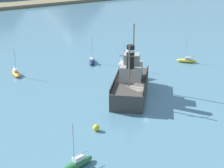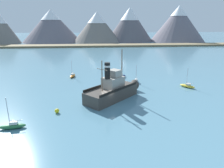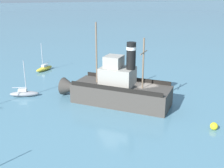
{
  "view_description": "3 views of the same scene",
  "coord_description": "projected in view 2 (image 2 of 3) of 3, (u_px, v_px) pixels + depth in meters",
  "views": [
    {
      "loc": [
        -29.19,
        -32.13,
        19.2
      ],
      "look_at": [
        -1.67,
        3.94,
        2.04
      ],
      "focal_mm": 55.0,
      "sensor_mm": 36.0,
      "label": 1
    },
    {
      "loc": [
        -2.52,
        -35.43,
        15.05
      ],
      "look_at": [
        0.96,
        2.67,
        3.3
      ],
      "focal_mm": 32.0,
      "sensor_mm": 36.0,
      "label": 2
    },
    {
      "loc": [
        -28.59,
        16.76,
        13.53
      ],
      "look_at": [
        2.01,
        3.55,
        2.31
      ],
      "focal_mm": 45.0,
      "sensor_mm": 36.0,
      "label": 3
    }
  ],
  "objects": [
    {
      "name": "sailboat_green",
      "position": [
        12.0,
        126.0,
        29.58
      ],
      "size": [
        3.9,
        1.51,
        4.9
      ],
      "color": "#286B3D",
      "rests_on": "ground"
    },
    {
      "name": "shoreline_strip",
      "position": [
        97.0,
        46.0,
        132.68
      ],
      "size": [
        240.0,
        12.0,
        1.2
      ],
      "primitive_type": "cube",
      "color": "#7A6B4C",
      "rests_on": "ground"
    },
    {
      "name": "sailboat_orange",
      "position": [
        72.0,
        76.0,
        57.81
      ],
      "size": [
        1.72,
        3.93,
        4.9
      ],
      "color": "orange",
      "rests_on": "ground"
    },
    {
      "name": "old_tugboat",
      "position": [
        113.0,
        90.0,
        41.03
      ],
      "size": [
        12.71,
        12.43,
        9.9
      ],
      "color": "#423D38",
      "rests_on": "ground"
    },
    {
      "name": "ground_plane",
      "position": [
        108.0,
        105.0,
        38.37
      ],
      "size": [
        600.0,
        600.0,
        0.0
      ],
      "primitive_type": "plane",
      "color": "teal"
    },
    {
      "name": "sailboat_grey",
      "position": [
        136.0,
        81.0,
        51.94
      ],
      "size": [
        2.24,
        3.95,
        4.9
      ],
      "color": "gray",
      "rests_on": "ground"
    },
    {
      "name": "mountain_ridge",
      "position": [
        104.0,
        25.0,
        161.52
      ],
      "size": [
        175.41,
        53.76,
        28.52
      ],
      "color": "slate",
      "rests_on": "ground"
    },
    {
      "name": "sailboat_yellow",
      "position": [
        187.0,
        86.0,
        48.38
      ],
      "size": [
        3.19,
        3.68,
        4.9
      ],
      "color": "gold",
      "rests_on": "ground"
    },
    {
      "name": "mooring_buoy",
      "position": [
        57.0,
        111.0,
        34.69
      ],
      "size": [
        0.78,
        0.78,
        0.78
      ],
      "primitive_type": "sphere",
      "color": "yellow",
      "rests_on": "ground"
    },
    {
      "name": "sailboat_navy",
      "position": [
        122.0,
        76.0,
        57.03
      ],
      "size": [
        3.25,
        3.64,
        4.9
      ],
      "color": "navy",
      "rests_on": "ground"
    }
  ]
}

